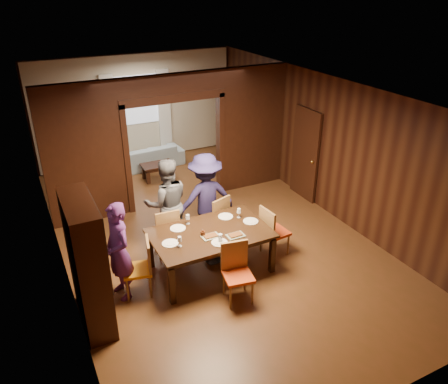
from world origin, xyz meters
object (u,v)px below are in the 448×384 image
person_grey (167,204)px  hutch (87,264)px  person_navy (206,198)px  coffee_table (158,171)px  chair_near (238,274)px  chair_right (275,231)px  chair_far_r (214,218)px  sofa (146,157)px  chair_left (137,268)px  dining_table (211,251)px  chair_far_l (166,230)px  person_purple (119,252)px

person_grey → hutch: bearing=49.2°
person_navy → coffee_table: 3.21m
chair_near → hutch: size_ratio=0.48×
person_navy → chair_right: 1.45m
chair_far_r → coffee_table: bearing=-108.5°
sofa → chair_left: 5.34m
dining_table → chair_far_r: chair_far_r is taller
chair_far_r → chair_far_l: bearing=-17.7°
sofa → chair_near: chair_near is taller
person_grey → chair_far_r: bearing=173.8°
chair_right → chair_near: (-1.23, -0.85, 0.00)m
person_grey → chair_far_l: size_ratio=1.82×
dining_table → chair_far_r: (0.47, 0.86, 0.10)m
person_purple → person_navy: 2.14m
person_purple → chair_near: (1.60, -0.94, -0.34)m
dining_table → coffee_table: (0.43, 4.10, -0.18)m
person_navy → chair_near: person_navy is taller
chair_near → hutch: 2.26m
dining_table → chair_near: size_ratio=2.06×
chair_right → chair_far_l: (-1.79, 0.91, 0.00)m
dining_table → chair_near: 0.93m
chair_left → chair_far_r: size_ratio=1.00×
person_purple → sofa: 5.38m
chair_far_l → hutch: 2.03m
person_purple → chair_far_l: (1.04, 0.81, -0.34)m
coffee_table → chair_left: 4.53m
coffee_table → chair_right: 4.27m
person_navy → chair_far_r: (0.12, -0.11, -0.40)m
sofa → chair_left: size_ratio=2.07×
sofa → person_grey: bearing=75.3°
sofa → dining_table: dining_table is taller
coffee_table → sofa: bearing=92.4°
chair_far_l → person_grey: bearing=-115.3°
chair_left → chair_far_r: bearing=130.3°
dining_table → chair_far_r: bearing=61.1°
person_navy → chair_near: size_ratio=1.83×
chair_near → hutch: hutch is taller
person_grey → chair_far_l: bearing=70.0°
coffee_table → person_grey: bearing=-105.1°
person_navy → chair_right: person_navy is taller
dining_table → chair_far_l: chair_far_l is taller
sofa → chair_right: (0.87, -5.07, 0.19)m
person_navy → chair_left: size_ratio=1.83×
coffee_table → chair_left: bearing=-112.9°
sofa → chair_near: bearing=83.0°
dining_table → sofa: bearing=85.5°
person_grey → chair_near: 2.10m
person_grey → sofa: 4.03m
coffee_table → dining_table: bearing=-96.0°
chair_left → chair_near: 1.61m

